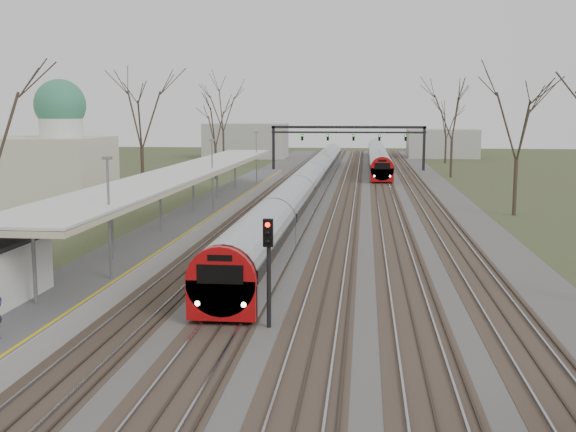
# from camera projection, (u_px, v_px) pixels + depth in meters

# --- Properties ---
(track_bed) EXTENTS (24.00, 160.00, 0.22)m
(track_bed) POSITION_uv_depth(u_px,v_px,m) (340.00, 194.00, 69.33)
(track_bed) COLOR #474442
(track_bed) RESTS_ON ground
(platform) EXTENTS (3.50, 69.00, 1.00)m
(platform) POSITION_uv_depth(u_px,v_px,m) (205.00, 213.00, 53.02)
(platform) COLOR #9E9B93
(platform) RESTS_ON ground
(canopy) EXTENTS (4.10, 50.00, 3.11)m
(canopy) POSITION_uv_depth(u_px,v_px,m) (189.00, 172.00, 48.09)
(canopy) COLOR slate
(canopy) RESTS_ON platform
(dome_building) EXTENTS (10.00, 8.00, 10.30)m
(dome_building) POSITION_uv_depth(u_px,v_px,m) (41.00, 168.00, 54.39)
(dome_building) COLOR beige
(dome_building) RESTS_ON ground
(signal_gantry) EXTENTS (21.00, 0.59, 6.08)m
(signal_gantry) POSITION_uv_depth(u_px,v_px,m) (348.00, 135.00, 98.15)
(signal_gantry) COLOR black
(signal_gantry) RESTS_ON ground
(tree_west_far) EXTENTS (5.50, 5.50, 11.33)m
(tree_west_far) POSITION_uv_depth(u_px,v_px,m) (141.00, 111.00, 63.13)
(tree_west_far) COLOR #2D231C
(tree_west_far) RESTS_ON ground
(tree_east_far) EXTENTS (5.00, 5.00, 10.30)m
(tree_east_far) POSITION_uv_depth(u_px,v_px,m) (518.00, 120.00, 54.06)
(tree_east_far) COLOR #2D231C
(tree_east_far) RESTS_ON ground
(train_near) EXTENTS (2.62, 90.21, 3.05)m
(train_near) POSITION_uv_depth(u_px,v_px,m) (312.00, 179.00, 70.18)
(train_near) COLOR #B8BBC3
(train_near) RESTS_ON ground
(train_far) EXTENTS (2.62, 60.21, 3.05)m
(train_far) POSITION_uv_depth(u_px,v_px,m) (378.00, 156.00, 108.40)
(train_far) COLOR #B8BBC3
(train_far) RESTS_ON ground
(signal_post) EXTENTS (0.35, 0.45, 4.10)m
(signal_post) POSITION_uv_depth(u_px,v_px,m) (268.00, 257.00, 25.70)
(signal_post) COLOR black
(signal_post) RESTS_ON ground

